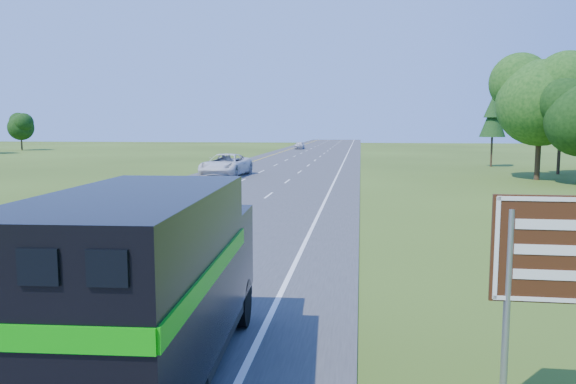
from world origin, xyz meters
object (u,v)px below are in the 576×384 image
white_suv (226,165)px  horse_truck (149,284)px  far_car (299,145)px  exit_sign (573,260)px

white_suv → horse_truck: bearing=-73.6°
far_car → horse_truck: bearing=-85.0°
white_suv → exit_sign: (14.64, -38.98, 1.45)m
horse_truck → exit_sign: size_ratio=2.05×
exit_sign → horse_truck: bearing=-179.9°
white_suv → exit_sign: size_ratio=1.84×
far_car → exit_sign: exit_sign is taller
horse_truck → white_suv: bearing=98.8°
horse_truck → white_suv: (-8.21, 38.92, -0.84)m
exit_sign → far_car: bearing=99.2°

